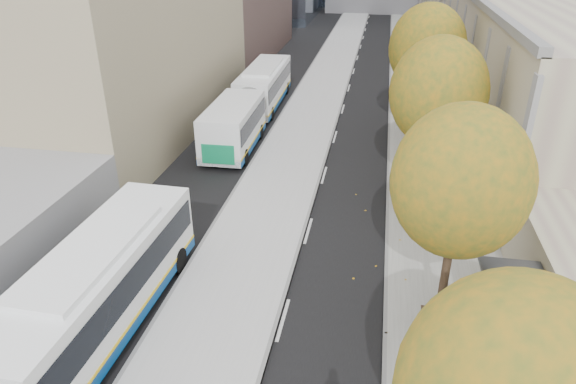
% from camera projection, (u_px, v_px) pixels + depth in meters
% --- Properties ---
extents(bus_platform, '(4.25, 150.00, 0.15)m').
position_uv_depth(bus_platform, '(312.00, 111.00, 38.16)').
color(bus_platform, '#A9A9A9').
rests_on(bus_platform, ground).
extents(sidewalk, '(4.75, 150.00, 0.08)m').
position_uv_depth(sidewalk, '(422.00, 117.00, 36.90)').
color(sidewalk, gray).
rests_on(sidewalk, ground).
extents(building_tan, '(18.00, 92.00, 8.00)m').
position_uv_depth(building_tan, '(515.00, 10.00, 58.72)').
color(building_tan, gray).
rests_on(building_tan, ground).
extents(bus_shelter, '(1.90, 4.40, 2.53)m').
position_uv_depth(bus_shelter, '(529.00, 315.00, 14.58)').
color(bus_shelter, '#383A3F').
rests_on(bus_shelter, sidewalk).
extents(tree_c, '(4.20, 4.20, 7.28)m').
position_uv_depth(tree_c, '(461.00, 182.00, 15.32)').
color(tree_c, black).
rests_on(tree_c, sidewalk).
extents(tree_d, '(4.40, 4.40, 7.60)m').
position_uv_depth(tree_d, '(438.00, 93.00, 23.12)').
color(tree_d, black).
rests_on(tree_d, sidewalk).
extents(tree_e, '(4.60, 4.60, 7.92)m').
position_uv_depth(tree_e, '(427.00, 48.00, 30.92)').
color(tree_e, black).
rests_on(tree_e, sidewalk).
extents(bus_near, '(3.08, 17.95, 2.98)m').
position_uv_depth(bus_near, '(15.00, 383.00, 13.11)').
color(bus_near, white).
rests_on(bus_near, ground).
extents(bus_far, '(2.90, 17.40, 2.89)m').
position_uv_depth(bus_far, '(253.00, 100.00, 35.38)').
color(bus_far, white).
rests_on(bus_far, ground).
extents(distant_car, '(1.94, 3.95, 1.29)m').
position_uv_depth(distant_car, '(273.00, 81.00, 43.56)').
color(distant_car, silver).
rests_on(distant_car, ground).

